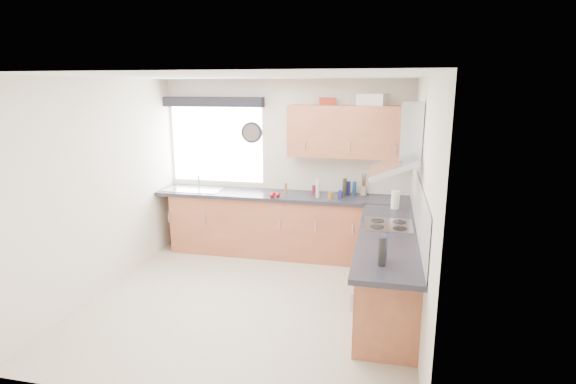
% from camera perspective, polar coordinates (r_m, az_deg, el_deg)
% --- Properties ---
extents(ground_plane, '(3.60, 3.60, 0.00)m').
position_cam_1_polar(ground_plane, '(5.32, -4.74, -13.57)').
color(ground_plane, beige).
extents(ceiling, '(3.60, 3.60, 0.02)m').
position_cam_1_polar(ceiling, '(4.75, -5.33, 14.43)').
color(ceiling, white).
rests_on(ceiling, wall_back).
extents(wall_back, '(3.60, 0.02, 2.50)m').
position_cam_1_polar(wall_back, '(6.59, -0.34, 3.23)').
color(wall_back, silver).
rests_on(wall_back, ground_plane).
extents(wall_front, '(3.60, 0.02, 2.50)m').
position_cam_1_polar(wall_front, '(3.29, -14.50, -7.61)').
color(wall_front, silver).
rests_on(wall_front, ground_plane).
extents(wall_left, '(0.02, 3.60, 2.50)m').
position_cam_1_polar(wall_left, '(5.68, -22.61, 0.58)').
color(wall_left, silver).
rests_on(wall_left, ground_plane).
extents(wall_right, '(0.02, 3.60, 2.50)m').
position_cam_1_polar(wall_right, '(4.68, 16.50, -1.49)').
color(wall_right, silver).
rests_on(wall_right, ground_plane).
extents(window, '(1.40, 0.02, 1.10)m').
position_cam_1_polar(window, '(6.84, -9.01, 5.98)').
color(window, silver).
rests_on(window, wall_back).
extents(window_blind, '(1.50, 0.18, 0.14)m').
position_cam_1_polar(window_blind, '(6.71, -9.50, 11.23)').
color(window_blind, black).
rests_on(window_blind, wall_back).
extents(splashback, '(0.01, 3.00, 0.54)m').
position_cam_1_polar(splashback, '(4.99, 16.11, -1.40)').
color(splashback, white).
rests_on(splashback, wall_right).
extents(base_cab_back, '(3.00, 0.58, 0.86)m').
position_cam_1_polar(base_cab_back, '(6.53, -1.75, -4.27)').
color(base_cab_back, '#965033').
rests_on(base_cab_back, ground_plane).
extents(base_cab_corner, '(0.60, 0.60, 0.86)m').
position_cam_1_polar(base_cab_corner, '(6.34, 12.44, -5.14)').
color(base_cab_corner, '#965033').
rests_on(base_cab_corner, ground_plane).
extents(base_cab_right, '(0.58, 2.10, 0.86)m').
position_cam_1_polar(base_cab_right, '(5.08, 12.46, -9.89)').
color(base_cab_right, '#965033').
rests_on(base_cab_right, ground_plane).
extents(worktop_back, '(3.60, 0.62, 0.05)m').
position_cam_1_polar(worktop_back, '(6.38, -0.93, -0.46)').
color(worktop_back, black).
rests_on(worktop_back, base_cab_back).
extents(worktop_right, '(0.62, 2.42, 0.05)m').
position_cam_1_polar(worktop_right, '(4.77, 12.60, -5.55)').
color(worktop_right, black).
rests_on(worktop_right, base_cab_right).
extents(sink, '(0.84, 0.46, 0.10)m').
position_cam_1_polar(sink, '(6.79, -11.92, 0.66)').
color(sink, '#AAB2BE').
rests_on(sink, worktop_back).
extents(oven, '(0.56, 0.58, 0.85)m').
position_cam_1_polar(oven, '(5.22, 12.36, -9.29)').
color(oven, black).
rests_on(oven, ground_plane).
extents(hob_plate, '(0.52, 0.52, 0.01)m').
position_cam_1_polar(hob_plate, '(5.05, 12.63, -4.13)').
color(hob_plate, '#AAB2BE').
rests_on(hob_plate, worktop_right).
extents(extractor_hood, '(0.52, 0.78, 0.66)m').
position_cam_1_polar(extractor_hood, '(4.87, 14.32, 5.44)').
color(extractor_hood, '#AAB2BE').
rests_on(extractor_hood, wall_right).
extents(upper_cabinets, '(1.70, 0.35, 0.70)m').
position_cam_1_polar(upper_cabinets, '(6.20, 7.96, 7.60)').
color(upper_cabinets, '#965033').
rests_on(upper_cabinets, wall_back).
extents(washing_machine, '(0.55, 0.53, 0.78)m').
position_cam_1_polar(washing_machine, '(6.70, -6.07, -4.26)').
color(washing_machine, silver).
rests_on(washing_machine, ground_plane).
extents(wall_clock, '(0.31, 0.04, 0.31)m').
position_cam_1_polar(wall_clock, '(6.61, -4.69, 7.52)').
color(wall_clock, black).
rests_on(wall_clock, wall_back).
extents(casserole, '(0.43, 0.36, 0.15)m').
position_cam_1_polar(casserole, '(6.25, 10.67, 11.47)').
color(casserole, silver).
rests_on(casserole, upper_cabinets).
extents(storage_box, '(0.23, 0.20, 0.10)m').
position_cam_1_polar(storage_box, '(6.30, 5.02, 11.41)').
color(storage_box, '#B12D1D').
rests_on(storage_box, upper_cabinets).
extents(utensil_pot, '(0.11, 0.11, 0.12)m').
position_cam_1_polar(utensil_pot, '(6.40, 9.56, 0.19)').
color(utensil_pot, tan).
rests_on(utensil_pot, worktop_back).
extents(kitchen_roll, '(0.11, 0.11, 0.23)m').
position_cam_1_polar(kitchen_roll, '(5.75, 13.47, -0.96)').
color(kitchen_roll, silver).
rests_on(kitchen_roll, worktop_right).
extents(tomato_cluster, '(0.15, 0.15, 0.06)m').
position_cam_1_polar(tomato_cluster, '(6.19, -1.74, -0.35)').
color(tomato_cluster, '#A5060B').
rests_on(tomato_cluster, worktop_back).
extents(jar_0, '(0.06, 0.06, 0.25)m').
position_cam_1_polar(jar_0, '(6.27, 7.19, 0.60)').
color(jar_0, '#2C2418').
rests_on(jar_0, worktop_back).
extents(jar_1, '(0.07, 0.07, 0.10)m').
position_cam_1_polar(jar_1, '(6.17, 6.68, -0.29)').
color(jar_1, navy).
rests_on(jar_1, worktop_back).
extents(jar_2, '(0.04, 0.04, 0.14)m').
position_cam_1_polar(jar_2, '(6.42, -0.29, 0.51)').
color(jar_2, olive).
rests_on(jar_2, worktop_back).
extents(jar_3, '(0.06, 0.06, 0.25)m').
position_cam_1_polar(jar_3, '(6.15, 3.80, 0.45)').
color(jar_3, '#BBB3A0').
rests_on(jar_3, worktop_back).
extents(jar_4, '(0.07, 0.07, 0.12)m').
position_cam_1_polar(jar_4, '(6.39, 3.42, 0.31)').
color(jar_4, maroon).
rests_on(jar_4, worktop_back).
extents(jar_5, '(0.07, 0.07, 0.19)m').
position_cam_1_polar(jar_5, '(6.36, 7.62, 0.51)').
color(jar_5, '#141945').
rests_on(jar_5, worktop_back).
extents(jar_6, '(0.07, 0.07, 0.10)m').
position_cam_1_polar(jar_6, '(6.10, 5.42, -0.44)').
color(jar_6, brown).
rests_on(jar_6, worktop_back).
extents(jar_7, '(0.05, 0.05, 0.18)m').
position_cam_1_polar(jar_7, '(6.39, 8.42, 0.49)').
color(jar_7, navy).
rests_on(jar_7, worktop_back).
extents(bottle_0, '(0.07, 0.07, 0.26)m').
position_cam_1_polar(bottle_0, '(3.91, 11.87, -7.39)').
color(bottle_0, black).
rests_on(bottle_0, worktop_right).
extents(bottle_1, '(0.06, 0.06, 0.23)m').
position_cam_1_polar(bottle_1, '(4.04, 12.10, -6.94)').
color(bottle_1, navy).
rests_on(bottle_1, worktop_right).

